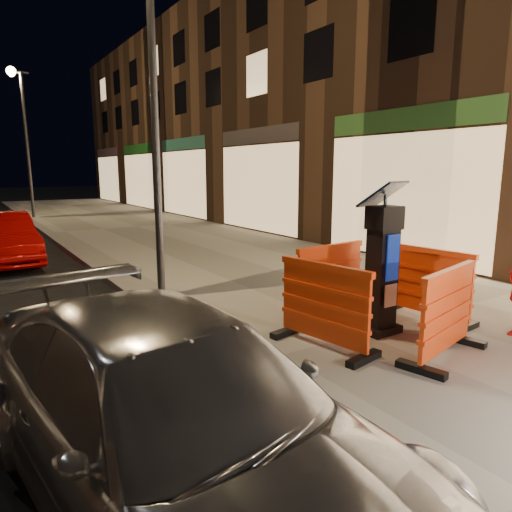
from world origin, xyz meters
TOP-DOWN VIEW (x-y plane):
  - ground_plane at (0.00, 0.00)m, footprint 120.00×120.00m
  - sidewalk at (3.00, 0.00)m, footprint 6.00×60.00m
  - kerb at (0.00, 0.00)m, footprint 0.30×60.00m
  - parking_kiosk at (1.99, -0.07)m, footprint 0.65×0.65m
  - barrier_front at (1.99, -1.02)m, footprint 1.39×0.81m
  - barrier_back at (1.99, 0.88)m, footprint 1.34×0.64m
  - barrier_kerbside at (1.04, -0.07)m, footprint 0.75×1.37m
  - barrier_bldgside at (2.94, -0.07)m, footprint 0.66×1.35m
  - car_silver at (-1.34, -1.30)m, footprint 2.32×4.53m
  - car_red at (-1.64, 8.33)m, footprint 1.43×3.69m
  - street_lamp_mid at (0.25, 3.00)m, footprint 0.12×0.12m
  - street_lamp_far at (0.25, 18.00)m, footprint 0.12×0.12m

SIDE VIEW (x-z plane):
  - ground_plane at x=0.00m, z-range 0.00..0.00m
  - car_silver at x=-1.34m, z-range -0.63..0.63m
  - car_red at x=-1.64m, z-range -0.60..0.60m
  - sidewalk at x=3.00m, z-range 0.00..0.15m
  - kerb at x=0.00m, z-range 0.00..0.15m
  - barrier_front at x=1.99m, z-range 0.15..1.16m
  - barrier_back at x=1.99m, z-range 0.15..1.16m
  - barrier_kerbside at x=1.04m, z-range 0.15..1.16m
  - barrier_bldgside at x=2.94m, z-range 0.15..1.16m
  - parking_kiosk at x=1.99m, z-range 0.15..1.96m
  - street_lamp_mid at x=0.25m, z-range 0.15..6.15m
  - street_lamp_far at x=0.25m, z-range 0.15..6.15m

